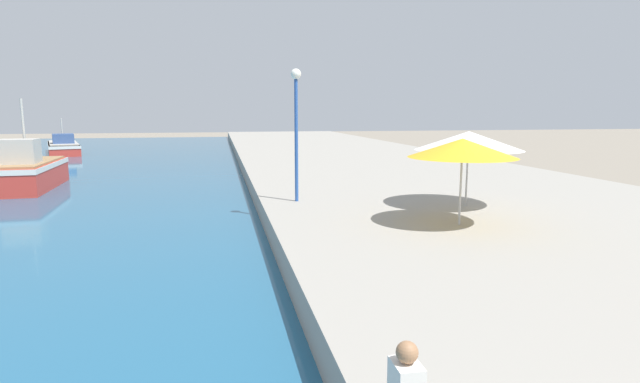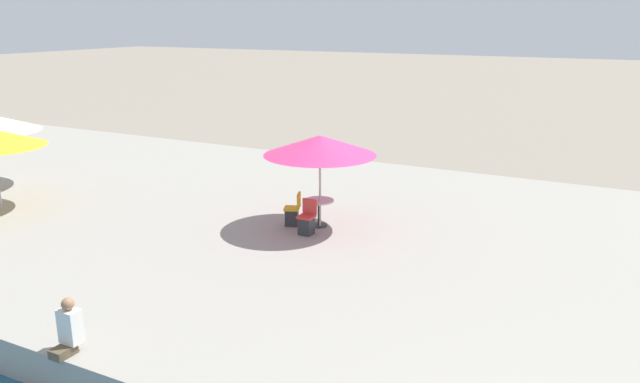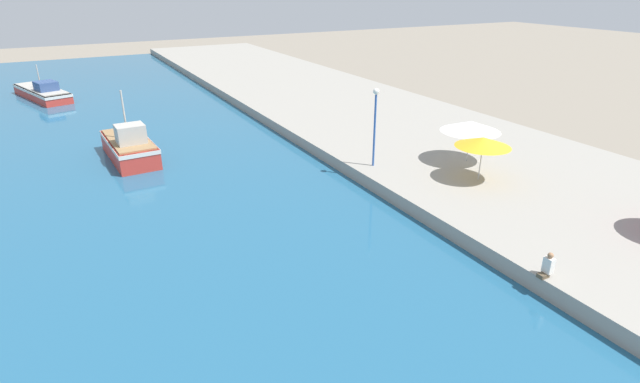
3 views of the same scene
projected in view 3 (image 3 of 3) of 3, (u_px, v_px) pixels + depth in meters
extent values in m
cube|color=gray|center=(338.00, 104.00, 45.27)|extent=(16.00, 90.00, 0.78)
cube|color=red|center=(130.00, 149.00, 32.47)|extent=(2.79, 6.46, 1.29)
cube|color=silver|center=(129.00, 142.00, 32.26)|extent=(2.84, 6.52, 0.25)
cube|color=#99754C|center=(128.00, 139.00, 32.19)|extent=(2.56, 5.94, 0.10)
cube|color=#B7B2A8|center=(130.00, 134.00, 31.08)|extent=(1.77, 1.49, 1.16)
cylinder|color=#B7B2A8|center=(124.00, 115.00, 31.56)|extent=(0.12, 0.12, 3.10)
cube|color=red|center=(42.00, 94.00, 49.01)|extent=(5.07, 9.45, 0.93)
cube|color=silver|center=(42.00, 90.00, 48.88)|extent=(5.14, 9.55, 0.25)
cube|color=#ADA89E|center=(41.00, 88.00, 48.81)|extent=(4.66, 8.69, 0.10)
cube|color=#334C7F|center=(46.00, 86.00, 47.60)|extent=(2.24, 2.43, 0.83)
cylinder|color=#B7B2A8|center=(39.00, 76.00, 48.35)|extent=(0.12, 0.12, 2.22)
cylinder|color=#B7B7B7|center=(481.00, 162.00, 26.97)|extent=(0.06, 0.06, 2.03)
cone|color=yellow|center=(483.00, 142.00, 26.53)|extent=(2.97, 2.97, 0.52)
cylinder|color=#B7B7B7|center=(468.00, 145.00, 29.69)|extent=(0.06, 0.06, 2.02)
cone|color=white|center=(471.00, 126.00, 29.23)|extent=(3.52, 3.52, 0.62)
cube|color=brown|center=(543.00, 275.00, 18.37)|extent=(0.40, 0.28, 0.16)
cube|color=silver|center=(549.00, 265.00, 18.31)|extent=(0.26, 0.36, 0.60)
sphere|color=#9E704C|center=(551.00, 255.00, 18.15)|extent=(0.22, 0.22, 0.22)
cylinder|color=#28519E|center=(374.00, 131.00, 28.56)|extent=(0.12, 0.12, 4.20)
sphere|color=white|center=(376.00, 91.00, 27.66)|extent=(0.36, 0.36, 0.36)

